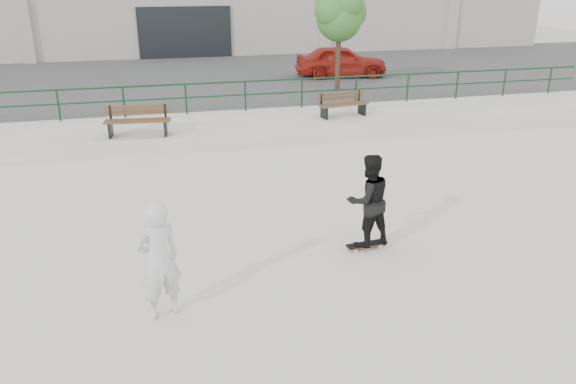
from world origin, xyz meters
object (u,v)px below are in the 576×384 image
object	(u,v)px
skateboard	(366,245)
standing_skater	(368,200)
red_car	(341,61)
tree	(340,13)
seated_skater	(159,260)
bench_left	(138,121)
bench_right	(343,105)

from	to	relation	value
skateboard	standing_skater	distance (m)	0.92
red_car	standing_skater	bearing A→B (deg)	170.71
tree	seated_skater	distance (m)	15.93
bench_left	tree	xyz separation A→B (m)	(7.82, 5.04, 2.53)
skateboard	seated_skater	distance (m)	4.21
bench_right	red_car	bearing A→B (deg)	62.88
skateboard	standing_skater	size ratio (longest dim) A/B	0.44
bench_right	red_car	size ratio (longest dim) A/B	0.43
bench_left	red_car	xyz separation A→B (m)	(8.89, 7.82, 0.26)
skateboard	red_car	bearing A→B (deg)	67.19
bench_right	skateboard	bearing A→B (deg)	-114.58
tree	seated_skater	size ratio (longest dim) A/B	2.08
red_car	standing_skater	xyz separation A→B (m)	(-4.69, -15.25, -0.20)
bench_left	red_car	world-z (taller)	red_car
bench_left	tree	world-z (taller)	tree
tree	seated_skater	bearing A→B (deg)	-118.51
bench_left	seated_skater	world-z (taller)	seated_skater
standing_skater	bench_right	bearing A→B (deg)	-114.40
skateboard	bench_right	bearing A→B (deg)	68.37
bench_right	standing_skater	size ratio (longest dim) A/B	0.96
bench_right	seated_skater	distance (m)	11.39
red_car	skateboard	xyz separation A→B (m)	(-4.69, -15.25, -1.12)
red_car	skateboard	world-z (taller)	red_car
tree	skateboard	xyz separation A→B (m)	(-3.62, -12.47, -3.39)
red_car	skateboard	bearing A→B (deg)	170.71
tree	standing_skater	size ratio (longest dim) A/B	2.19
bench_right	skateboard	xyz separation A→B (m)	(-2.34, -8.19, -0.81)
tree	skateboard	bearing A→B (deg)	-106.19
bench_left	bench_right	distance (m)	6.58
bench_right	red_car	distance (m)	7.45
skateboard	seated_skater	world-z (taller)	seated_skater
standing_skater	seated_skater	world-z (taller)	seated_skater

